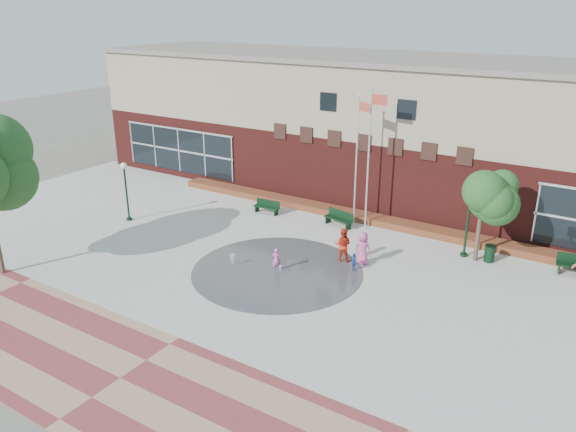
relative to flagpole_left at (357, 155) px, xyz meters
The scene contains 20 objects.
ground 11.51m from the flagpole_left, 92.29° to the right, with size 120.00×120.00×0.00m, color #666056.
plaza_concrete 7.94m from the flagpole_left, 93.66° to the right, with size 46.00×18.00×0.01m, color #A8A8A0.
paver_band 18.19m from the flagpole_left, 91.38° to the right, with size 46.00×6.00×0.01m, color brown.
splash_pad 8.80m from the flagpole_left, 93.18° to the right, with size 8.40×8.40×0.01m, color #383A3D.
library_building 6.83m from the flagpole_left, 93.58° to the left, with size 44.40×10.40×9.20m.
flower_bed 4.42m from the flagpole_left, 114.59° to the left, with size 26.00×1.20×0.40m, color maroon.
flagpole_left is the anchor object (origin of this frame).
flagpole_right 0.86m from the flagpole_left, ahead, with size 1.02×0.17×8.27m.
lamp_left 13.77m from the flagpole_left, 150.72° to the right, with size 0.38×0.38×3.62m.
lamp_right 7.14m from the flagpole_left, ahead, with size 0.40×0.40×3.82m.
bench_left 6.92m from the flagpole_left, 167.88° to the right, with size 1.72×0.54×0.85m.
bench_mid 4.11m from the flagpole_left, 133.60° to the right, with size 1.94×0.92×0.94m.
trash_can 8.99m from the flagpole_left, ahead, with size 0.55×0.55×0.91m.
tree_mid 7.56m from the flagpole_left, ahead, with size 3.07×3.07×5.17m.
water_jet_a 9.78m from the flagpole_left, 107.46° to the right, with size 0.31×0.31×0.60m, color white.
water_jet_b 8.91m from the flagpole_left, 91.12° to the right, with size 0.17×0.17×0.39m, color white.
child_splash 8.50m from the flagpole_left, 93.64° to the right, with size 0.44×0.29×1.21m, color #D259A8.
adult_red 6.19m from the flagpole_left, 70.45° to the right, with size 0.87×0.68×1.79m, color red.
adult_pink 6.40m from the flagpole_left, 59.41° to the right, with size 0.83×0.54×1.71m, color #C14A90.
child_blue 7.29m from the flagpole_left, 64.12° to the right, with size 0.56×0.23×0.95m, color #274DAF.
Camera 1 is at (13.79, -17.69, 12.30)m, focal length 35.00 mm.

